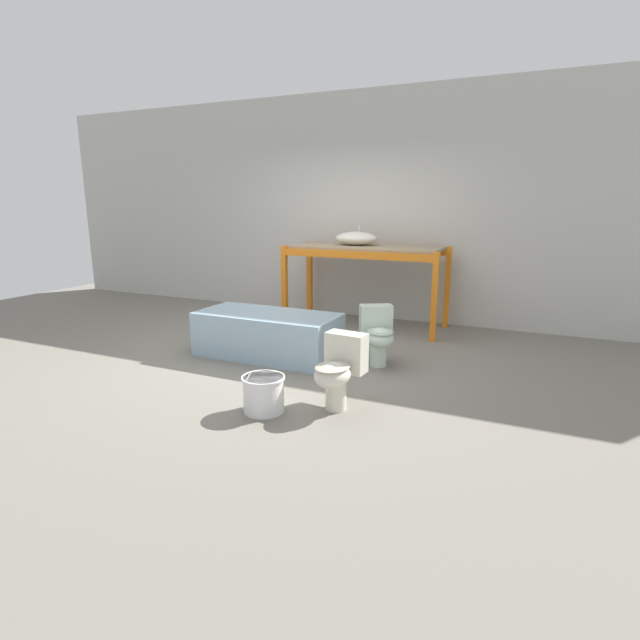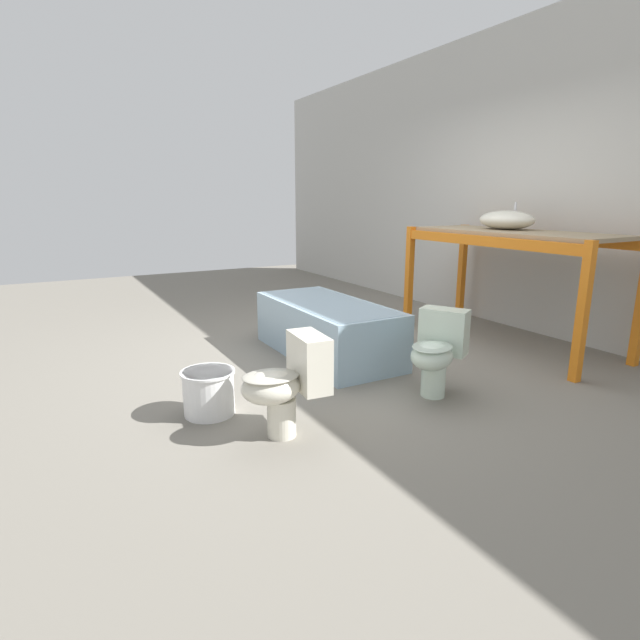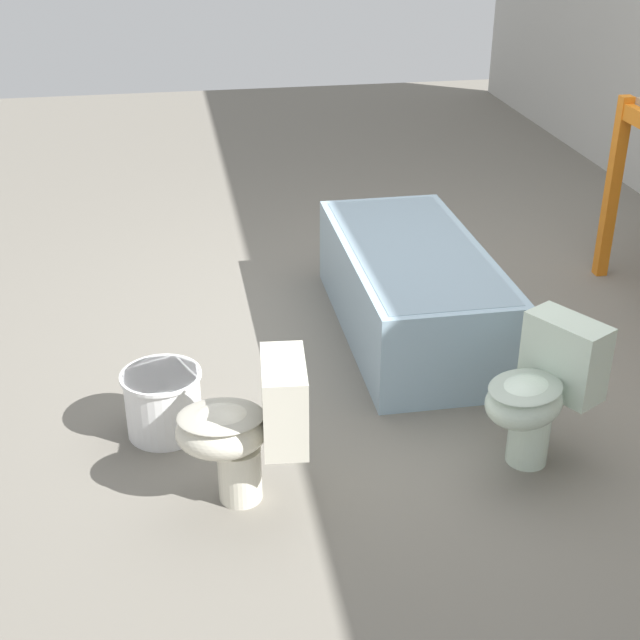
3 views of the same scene
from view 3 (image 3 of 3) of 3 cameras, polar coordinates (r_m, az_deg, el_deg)
ground_plane at (r=4.85m, az=7.57°, el=-0.98°), size 12.00×12.00×0.00m
bathtub_main at (r=4.76m, az=5.90°, el=2.32°), size 1.57×0.72×0.49m
toilet_near at (r=3.47m, az=-4.61°, el=-6.72°), size 0.36×0.53×0.61m
toilet_far at (r=3.80m, az=13.95°, el=-4.26°), size 0.52×0.60×0.61m
bucket_white at (r=4.01m, az=-10.01°, el=-5.15°), size 0.36×0.36×0.30m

